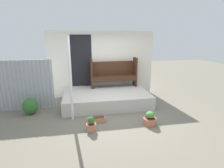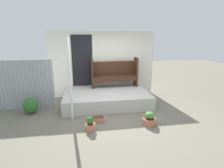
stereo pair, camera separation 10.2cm
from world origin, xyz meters
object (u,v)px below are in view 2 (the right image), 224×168
(flower_pot_left, at_px, (90,125))
(planter_box_rect, at_px, (96,120))
(support_post, at_px, (70,80))
(shrub_by_fence, at_px, (31,106))
(bench, at_px, (114,72))
(flower_pot_middle, at_px, (149,119))

(flower_pot_left, bearing_deg, planter_box_rect, 68.09)
(support_post, relative_size, shrub_by_fence, 4.57)
(shrub_by_fence, bearing_deg, flower_pot_left, -37.25)
(support_post, distance_m, bench, 2.37)
(support_post, bearing_deg, bench, 48.20)
(support_post, height_order, shrub_by_fence, support_post)
(flower_pot_left, bearing_deg, flower_pot_middle, 1.77)
(flower_pot_middle, xyz_separation_m, planter_box_rect, (-1.45, 0.41, -0.10))
(flower_pot_middle, bearing_deg, shrub_by_fence, 158.89)
(flower_pot_left, xyz_separation_m, planter_box_rect, (0.18, 0.46, -0.10))
(bench, height_order, shrub_by_fence, bench)
(flower_pot_left, distance_m, planter_box_rect, 0.50)
(shrub_by_fence, bearing_deg, bench, 21.61)
(flower_pot_middle, bearing_deg, bench, 102.52)
(flower_pot_middle, relative_size, planter_box_rect, 0.77)
(flower_pot_middle, xyz_separation_m, shrub_by_fence, (-3.45, 1.33, 0.09))
(bench, distance_m, flower_pot_left, 2.88)
(support_post, bearing_deg, planter_box_rect, -24.68)
(bench, distance_m, shrub_by_fence, 3.21)
(flower_pot_left, xyz_separation_m, flower_pot_middle, (1.63, 0.05, -0.00))
(support_post, height_order, flower_pot_left, support_post)
(planter_box_rect, height_order, shrub_by_fence, shrub_by_fence)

